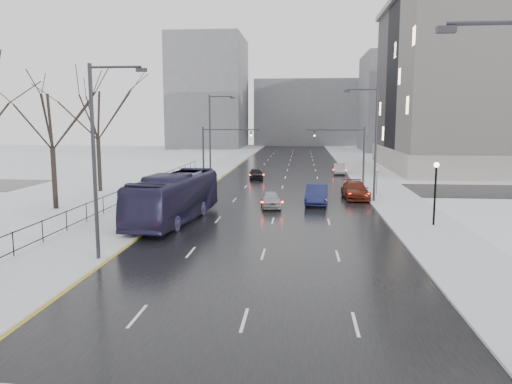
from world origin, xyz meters
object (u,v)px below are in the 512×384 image
(tree_park_e, at_px, (101,192))
(mast_signal_right, at_px, (353,150))
(no_uturn_sign, at_px, (377,172))
(sedan_center_far, at_px, (256,174))
(lamppost_r_mid, at_px, (436,184))
(sedan_right_distant, at_px, (339,169))
(streetlight_r_mid, at_px, (373,139))
(sedan_center_near, at_px, (271,199))
(sedan_right_near, at_px, (317,194))
(streetlight_l_near, at_px, (98,153))
(tree_park_d, at_px, (56,210))
(bus, at_px, (175,197))
(sedan_right_far, at_px, (355,190))
(mast_signal_left, at_px, (213,149))
(streetlight_l_far, at_px, (212,134))

(tree_park_e, bearing_deg, mast_signal_right, 8.90)
(no_uturn_sign, distance_m, sedan_center_far, 17.46)
(lamppost_r_mid, distance_m, sedan_right_distant, 33.00)
(streetlight_r_mid, xyz_separation_m, sedan_center_near, (-8.67, -3.47, -4.91))
(tree_park_e, bearing_deg, sedan_right_near, -14.48)
(streetlight_l_near, distance_m, mast_signal_right, 32.03)
(tree_park_d, relative_size, streetlight_l_near, 1.25)
(streetlight_l_near, bearing_deg, tree_park_d, 124.53)
(lamppost_r_mid, distance_m, mast_signal_right, 18.41)
(sedan_right_near, bearing_deg, streetlight_r_mid, 22.20)
(bus, xyz_separation_m, sedan_right_near, (10.34, 8.15, -0.88))
(tree_park_d, bearing_deg, sedan_right_far, 17.53)
(sedan_right_near, relative_size, sedan_right_distant, 1.23)
(mast_signal_left, bearing_deg, tree_park_d, -126.80)
(mast_signal_left, xyz_separation_m, sedan_right_distant, (14.35, 14.69, -3.38))
(lamppost_r_mid, height_order, sedan_center_far, lamppost_r_mid)
(mast_signal_right, height_order, sedan_center_near, mast_signal_right)
(mast_signal_left, distance_m, sedan_right_distant, 20.81)
(streetlight_l_far, xyz_separation_m, sedan_right_near, (11.51, -13.56, -4.74))
(streetlight_l_near, distance_m, sedan_right_distant, 45.57)
(streetlight_l_far, relative_size, no_uturn_sign, 3.70)
(streetlight_l_near, distance_m, sedan_right_near, 22.25)
(streetlight_l_near, bearing_deg, mast_signal_left, 88.28)
(tree_park_d, xyz_separation_m, mast_signal_left, (10.47, 14.00, 4.11))
(tree_park_e, height_order, streetlight_r_mid, streetlight_r_mid)
(lamppost_r_mid, relative_size, sedan_right_near, 0.84)
(streetlight_r_mid, distance_m, lamppost_r_mid, 10.73)
(no_uturn_sign, distance_m, bus, 21.23)
(no_uturn_sign, relative_size, sedan_center_far, 0.69)
(streetlight_l_near, bearing_deg, bus, 83.53)
(sedan_right_far, xyz_separation_m, sedan_right_distant, (0.06, 20.86, -0.09))
(streetlight_l_far, bearing_deg, streetlight_l_near, -90.00)
(mast_signal_right, bearing_deg, streetlight_r_mid, -84.00)
(streetlight_r_mid, bearing_deg, tree_park_e, 171.37)
(no_uturn_sign, relative_size, sedan_right_distant, 0.65)
(streetlight_l_far, relative_size, sedan_right_distant, 2.41)
(bus, relative_size, sedan_center_near, 3.15)
(bus, bearing_deg, lamppost_r_mid, 5.14)
(tree_park_d, relative_size, streetlight_r_mid, 1.25)
(mast_signal_right, height_order, sedan_right_near, mast_signal_right)
(tree_park_d, relative_size, tree_park_e, 0.93)
(tree_park_e, bearing_deg, streetlight_l_far, 38.57)
(tree_park_d, height_order, sedan_right_far, tree_park_d)
(tree_park_e, bearing_deg, lamppost_r_mid, -25.62)
(mast_signal_right, height_order, bus, mast_signal_right)
(streetlight_l_near, xyz_separation_m, no_uturn_sign, (17.37, 24.00, -3.32))
(tree_park_e, height_order, sedan_right_distant, tree_park_e)
(sedan_center_near, bearing_deg, sedan_right_near, 19.20)
(mast_signal_left, bearing_deg, mast_signal_right, 0.00)
(tree_park_e, relative_size, sedan_right_far, 2.52)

